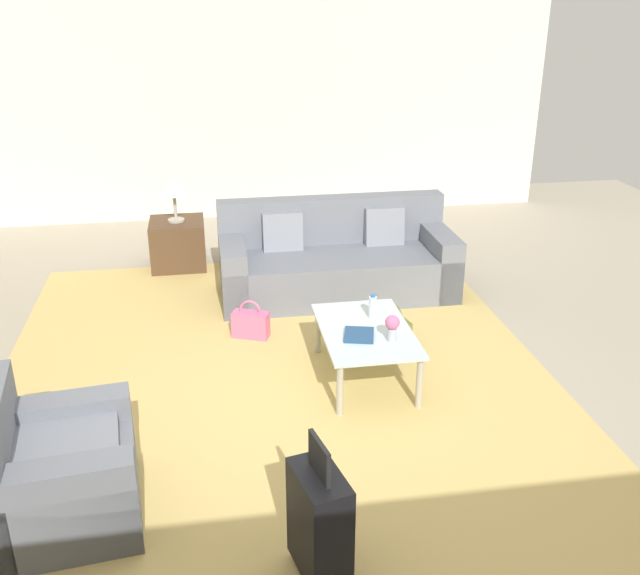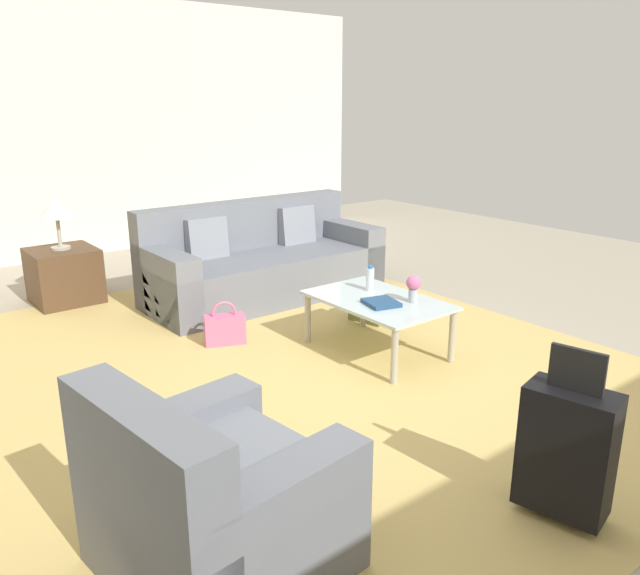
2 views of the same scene
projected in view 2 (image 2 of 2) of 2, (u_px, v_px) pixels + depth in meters
The scene contains 14 objects.
ground_plane at pixel (363, 387), 4.27m from camera, with size 12.00×12.00×0.00m, color #A89E89.
wall_right at pixel (89, 128), 7.63m from camera, with size 0.12×8.00×3.10m, color silver.
area_rug at pixel (289, 366), 4.60m from camera, with size 5.20×4.40×0.01m, color tan.
couch at pixel (260, 265), 6.19m from camera, with size 0.94×2.33×0.93m.
armchair at pixel (208, 510), 2.51m from camera, with size 0.98×0.95×0.86m.
coffee_table at pixel (378, 305), 4.76m from camera, with size 1.08×0.70×0.43m.
water_bottle at pixel (370, 279), 4.92m from camera, with size 0.06×0.06×0.20m.
coffee_table_book at pixel (381, 303), 4.60m from camera, with size 0.24×0.22×0.03m, color navy.
flower_vase at pixel (413, 286), 4.63m from camera, with size 0.11×0.11×0.21m.
side_table at pixel (64, 275), 6.01m from camera, with size 0.59×0.59×0.52m, color #513823.
table_lamp at pixel (56, 210), 5.82m from camera, with size 0.33×0.33×0.49m.
suitcase_black at pixel (567, 449), 2.84m from camera, with size 0.44×0.30×0.85m.
handbag_pink at pixel (225, 329), 4.99m from camera, with size 0.25×0.35×0.36m.
handbag_olive at pixel (368, 308), 5.49m from camera, with size 0.34×0.21×0.36m.
Camera 2 is at (-2.87, 2.64, 1.89)m, focal length 35.00 mm.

